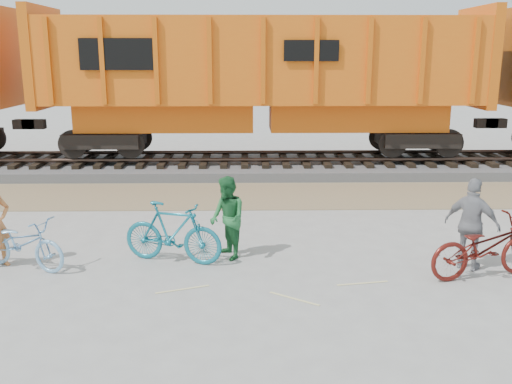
% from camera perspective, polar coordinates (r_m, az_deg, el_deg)
% --- Properties ---
extents(ground, '(120.00, 120.00, 0.00)m').
position_cam_1_polar(ground, '(10.23, -1.23, -7.90)').
color(ground, '#9E9E99').
rests_on(ground, ground).
extents(gravel_strip, '(120.00, 3.00, 0.02)m').
position_cam_1_polar(gravel_strip, '(15.47, -1.16, -0.35)').
color(gravel_strip, '#897055').
rests_on(gravel_strip, ground).
extents(ballast_bed, '(120.00, 4.00, 0.30)m').
position_cam_1_polar(ballast_bed, '(18.86, -1.13, 2.65)').
color(ballast_bed, slate).
rests_on(ballast_bed, ground).
extents(track, '(120.00, 2.60, 0.24)m').
position_cam_1_polar(track, '(18.80, -1.14, 3.62)').
color(track, black).
rests_on(track, ballast_bed).
extents(hopper_car_center, '(14.00, 3.13, 4.65)m').
position_cam_1_polar(hopper_car_center, '(18.53, 0.55, 11.36)').
color(hopper_car_center, black).
rests_on(hopper_car_center, track).
extents(bicycle_blue, '(1.92, 1.26, 0.95)m').
position_cam_1_polar(bicycle_blue, '(11.01, -22.35, -4.74)').
color(bicycle_blue, '#7CB1DD').
rests_on(bicycle_blue, ground).
extents(bicycle_teal, '(1.97, 1.06, 1.14)m').
position_cam_1_polar(bicycle_teal, '(10.58, -8.34, -4.03)').
color(bicycle_teal, '#136B80').
rests_on(bicycle_teal, ground).
extents(bicycle_maroon, '(2.18, 1.20, 1.08)m').
position_cam_1_polar(bicycle_maroon, '(10.53, 21.95, -5.15)').
color(bicycle_maroon, '#53140F').
rests_on(bicycle_maroon, ground).
extents(person_man, '(0.86, 0.94, 1.56)m').
position_cam_1_polar(person_man, '(10.62, -2.88, -2.63)').
color(person_man, '#206532').
rests_on(person_man, ground).
extents(person_woman, '(1.01, 0.93, 1.66)m').
position_cam_1_polar(person_woman, '(10.76, 20.79, -3.05)').
color(person_woman, gray).
rests_on(person_woman, ground).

